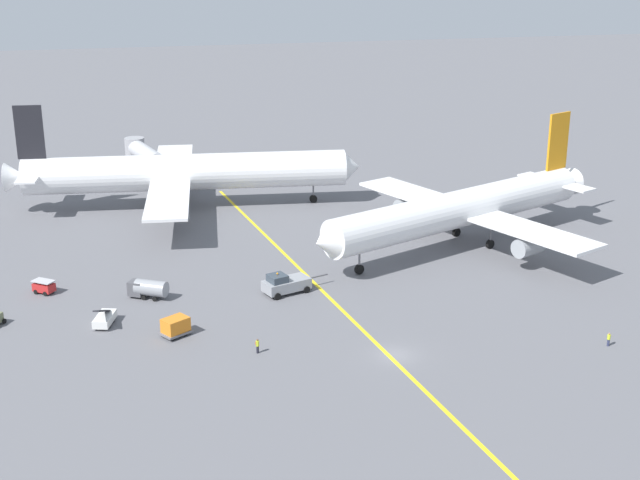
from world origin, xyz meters
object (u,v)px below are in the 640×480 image
(gse_fuel_bowser_stubby, at_px, (147,288))
(pushback_tug, at_px, (285,284))
(ground_crew_wing_walker_right, at_px, (609,339))
(airliner_at_gate_left, at_px, (184,173))
(gse_baggage_cart_trailing, at_px, (44,287))
(gse_container_dolly_flat, at_px, (176,326))
(jet_bridge, at_px, (143,152))
(gse_belt_loader_portside, at_px, (105,318))
(ground_crew_marshaller_foreground, at_px, (258,346))
(airliner_being_pushed, at_px, (461,209))

(gse_fuel_bowser_stubby, bearing_deg, pushback_tug, -8.21)
(gse_fuel_bowser_stubby, xyz_separation_m, ground_crew_wing_walker_right, (48.39, -25.80, -0.52))
(airliner_at_gate_left, height_order, pushback_tug, airliner_at_gate_left)
(gse_baggage_cart_trailing, distance_m, ground_crew_wing_walker_right, 68.24)
(gse_container_dolly_flat, relative_size, ground_crew_wing_walker_right, 2.47)
(jet_bridge, bearing_deg, gse_fuel_bowser_stubby, -92.47)
(gse_belt_loader_portside, xyz_separation_m, ground_crew_marshaller_foreground, (15.96, -11.41, 0.04))
(gse_belt_loader_portside, height_order, ground_crew_marshaller_foreground, gse_belt_loader_portside)
(airliner_being_pushed, relative_size, pushback_tug, 5.38)
(airliner_being_pushed, height_order, gse_container_dolly_flat, airliner_being_pushed)
(gse_belt_loader_portside, xyz_separation_m, jet_bridge, (8.04, 70.33, 3.27))
(gse_belt_loader_portside, bearing_deg, gse_baggage_cart_trailing, 121.92)
(airliner_being_pushed, distance_m, gse_container_dolly_flat, 47.95)
(gse_container_dolly_flat, bearing_deg, jet_bridge, 89.79)
(airliner_being_pushed, xyz_separation_m, gse_belt_loader_portside, (-50.54, -16.30, -4.81))
(gse_fuel_bowser_stubby, bearing_deg, gse_belt_loader_portside, -127.05)
(gse_belt_loader_portside, bearing_deg, gse_container_dolly_flat, -32.31)
(ground_crew_wing_walker_right, bearing_deg, gse_fuel_bowser_stubby, 151.93)
(airliner_being_pushed, xyz_separation_m, gse_baggage_cart_trailing, (-57.87, -4.53, -4.77))
(airliner_at_gate_left, xyz_separation_m, gse_baggage_cart_trailing, (-21.02, -33.88, -5.07))
(gse_belt_loader_portside, height_order, ground_crew_wing_walker_right, gse_belt_loader_portside)
(ground_crew_marshaller_foreground, bearing_deg, gse_fuel_bowser_stubby, 120.02)
(airliner_at_gate_left, height_order, gse_fuel_bowser_stubby, airliner_at_gate_left)
(pushback_tug, bearing_deg, gse_fuel_bowser_stubby, 171.79)
(airliner_at_gate_left, height_order, gse_baggage_cart_trailing, airliner_at_gate_left)
(gse_belt_loader_portside, relative_size, gse_fuel_bowser_stubby, 0.98)
(jet_bridge, bearing_deg, airliner_at_gate_left, -77.11)
(pushback_tug, xyz_separation_m, gse_baggage_cart_trailing, (-29.60, 7.19, -0.41))
(gse_baggage_cart_trailing, height_order, gse_container_dolly_flat, gse_container_dolly_flat)
(gse_baggage_cart_trailing, relative_size, jet_bridge, 0.19)
(pushback_tug, distance_m, gse_fuel_bowser_stubby, 17.14)
(ground_crew_wing_walker_right, height_order, jet_bridge, jet_bridge)
(pushback_tug, height_order, ground_crew_marshaller_foreground, pushback_tug)
(gse_fuel_bowser_stubby, distance_m, jet_bridge, 63.43)
(gse_container_dolly_flat, bearing_deg, ground_crew_wing_walker_right, -16.80)
(airliner_at_gate_left, xyz_separation_m, gse_fuel_bowser_stubby, (-8.38, -38.62, -4.60))
(gse_fuel_bowser_stubby, height_order, jet_bridge, jet_bridge)
(airliner_being_pushed, bearing_deg, ground_crew_marshaller_foreground, -141.30)
(airliner_being_pushed, bearing_deg, ground_crew_wing_walker_right, -84.86)
(gse_container_dolly_flat, height_order, ground_crew_wing_walker_right, gse_container_dolly_flat)
(gse_belt_loader_portside, bearing_deg, gse_fuel_bowser_stubby, 52.95)
(airliner_being_pushed, distance_m, ground_crew_marshaller_foreground, 44.57)
(airliner_being_pushed, bearing_deg, gse_belt_loader_portside, -162.13)
(pushback_tug, bearing_deg, gse_container_dolly_flat, -146.82)
(pushback_tug, relative_size, ground_crew_marshaller_foreground, 5.45)
(gse_fuel_bowser_stubby, xyz_separation_m, gse_container_dolly_flat, (2.46, -11.93, -0.16))
(airliner_being_pushed, relative_size, jet_bridge, 3.04)
(airliner_being_pushed, height_order, gse_belt_loader_portside, airliner_being_pushed)
(gse_container_dolly_flat, relative_size, ground_crew_marshaller_foreground, 2.32)
(gse_belt_loader_portside, distance_m, gse_container_dolly_flat, 9.19)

